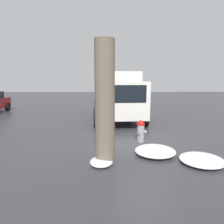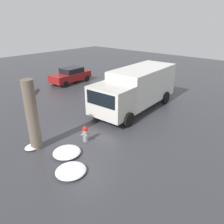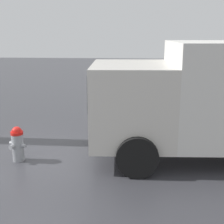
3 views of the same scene
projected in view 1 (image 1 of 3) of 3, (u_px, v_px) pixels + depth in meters
ground_plane at (140, 142)px, 8.41m from camera, size 60.00×60.00×0.00m
fire_hydrant at (141, 131)px, 8.34m from camera, size 0.47×0.39×0.85m
tree_trunk at (105, 103)px, 6.09m from camera, size 0.86×0.56×3.49m
delivery_truck at (116, 92)px, 13.64m from camera, size 7.50×3.09×2.78m
snow_pile_by_hydrant at (101, 162)px, 6.19m from camera, size 0.81×0.65×0.18m
snow_pile_curbside at (202, 160)px, 6.29m from camera, size 1.32×1.26×0.21m
snow_pile_by_tree at (155, 151)px, 6.98m from camera, size 1.32×1.29×0.25m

